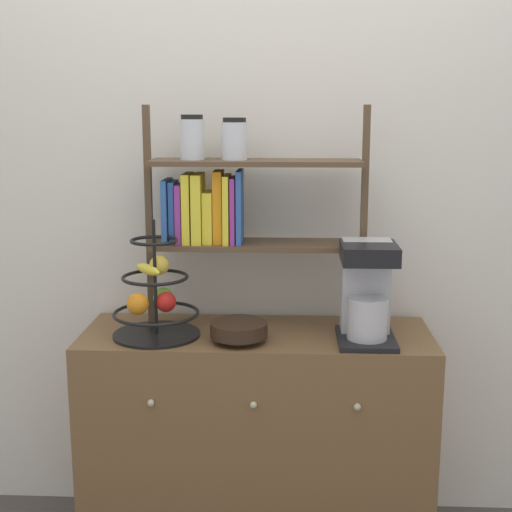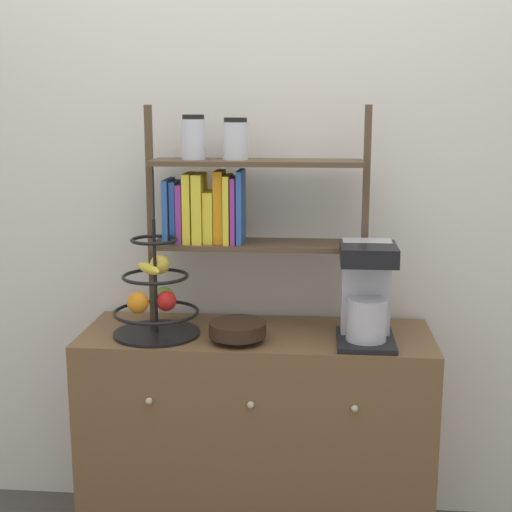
# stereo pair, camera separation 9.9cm
# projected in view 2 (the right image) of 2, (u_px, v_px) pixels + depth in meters

# --- Properties ---
(wall_back) EXTENTS (7.00, 0.05, 2.60)m
(wall_back) POSITION_uv_depth(u_px,v_px,m) (263.00, 185.00, 2.69)
(wall_back) COLOR silver
(wall_back) RESTS_ON ground_plane
(sideboard) EXTENTS (1.24, 0.46, 0.80)m
(sideboard) POSITION_uv_depth(u_px,v_px,m) (257.00, 437.00, 2.61)
(sideboard) COLOR brown
(sideboard) RESTS_ON ground_plane
(coffee_maker) EXTENTS (0.19, 0.26, 0.34)m
(coffee_maker) POSITION_uv_depth(u_px,v_px,m) (366.00, 292.00, 2.41)
(coffee_maker) COLOR black
(coffee_maker) RESTS_ON sideboard
(fruit_stand) EXTENTS (0.30, 0.30, 0.41)m
(fruit_stand) POSITION_uv_depth(u_px,v_px,m) (156.00, 298.00, 2.49)
(fruit_stand) COLOR black
(fruit_stand) RESTS_ON sideboard
(wooden_bowl) EXTENTS (0.20, 0.20, 0.07)m
(wooden_bowl) POSITION_uv_depth(u_px,v_px,m) (238.00, 330.00, 2.42)
(wooden_bowl) COLOR black
(wooden_bowl) RESTS_ON sideboard
(shelf_hutch) EXTENTS (0.79, 0.20, 0.79)m
(shelf_hutch) POSITION_uv_depth(u_px,v_px,m) (226.00, 199.00, 2.53)
(shelf_hutch) COLOR brown
(shelf_hutch) RESTS_ON sideboard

